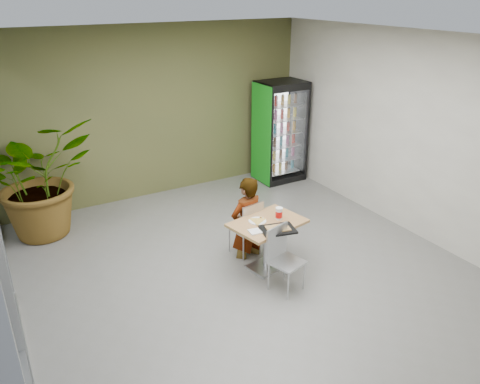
# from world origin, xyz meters

# --- Properties ---
(ground) EXTENTS (7.00, 7.00, 0.00)m
(ground) POSITION_xyz_m (0.00, 0.00, 0.00)
(ground) COLOR slate
(ground) RESTS_ON ground
(room_envelope) EXTENTS (6.00, 7.00, 3.20)m
(room_envelope) POSITION_xyz_m (0.00, 0.00, 1.60)
(room_envelope) COLOR silver
(room_envelope) RESTS_ON ground
(dining_table) EXTENTS (1.12, 0.88, 0.75)m
(dining_table) POSITION_xyz_m (0.30, 0.12, 0.54)
(dining_table) COLOR #A58446
(dining_table) RESTS_ON ground
(chair_far) EXTENTS (0.45, 0.45, 0.88)m
(chair_far) POSITION_xyz_m (0.26, 0.56, 0.52)
(chair_far) COLOR #B1B4B6
(chair_far) RESTS_ON ground
(chair_near) EXTENTS (0.49, 0.49, 0.89)m
(chair_near) POSITION_xyz_m (0.22, -0.37, 0.52)
(chair_near) COLOR #B1B4B6
(chair_near) RESTS_ON ground
(seated_woman) EXTENTS (0.63, 0.46, 1.56)m
(seated_woman) POSITION_xyz_m (0.24, 0.60, 0.48)
(seated_woman) COLOR black
(seated_woman) RESTS_ON ground
(pizza_plate) EXTENTS (0.35, 0.30, 0.03)m
(pizza_plate) POSITION_xyz_m (0.18, 0.20, 0.77)
(pizza_plate) COLOR white
(pizza_plate) RESTS_ON dining_table
(soda_cup) EXTENTS (0.10, 0.10, 0.18)m
(soda_cup) POSITION_xyz_m (0.48, 0.11, 0.84)
(soda_cup) COLOR white
(soda_cup) RESTS_ON dining_table
(napkin_stack) EXTENTS (0.17, 0.17, 0.02)m
(napkin_stack) POSITION_xyz_m (-0.01, -0.05, 0.76)
(napkin_stack) COLOR white
(napkin_stack) RESTS_ON dining_table
(cafeteria_tray) EXTENTS (0.52, 0.43, 0.03)m
(cafeteria_tray) POSITION_xyz_m (0.28, -0.16, 0.76)
(cafeteria_tray) COLOR black
(cafeteria_tray) RESTS_ON dining_table
(beverage_fridge) EXTENTS (0.95, 0.73, 2.06)m
(beverage_fridge) POSITION_xyz_m (2.42, 2.94, 1.03)
(beverage_fridge) COLOR black
(beverage_fridge) RESTS_ON ground
(potted_plant) EXTENTS (2.14, 2.00, 1.92)m
(potted_plant) POSITION_xyz_m (-2.28, 2.86, 0.96)
(potted_plant) COLOR #285D25
(potted_plant) RESTS_ON ground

